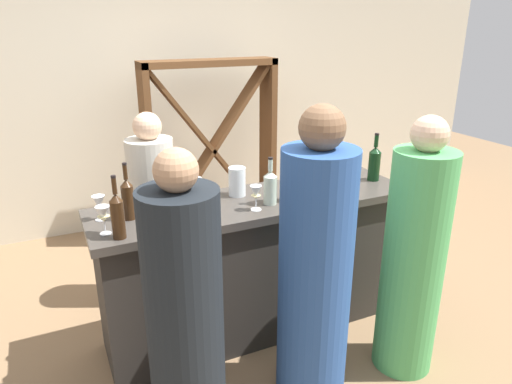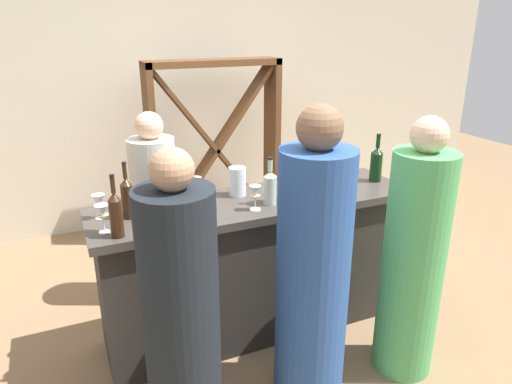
# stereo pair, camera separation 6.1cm
# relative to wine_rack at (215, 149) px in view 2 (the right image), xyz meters

# --- Properties ---
(ground_plane) EXTENTS (12.00, 12.00, 0.00)m
(ground_plane) POSITION_rel_wine_rack_xyz_m (-0.30, -1.65, -0.84)
(ground_plane) COLOR #846647
(back_wall) EXTENTS (8.00, 0.10, 2.80)m
(back_wall) POSITION_rel_wine_rack_xyz_m (-0.30, 0.55, 0.56)
(back_wall) COLOR beige
(back_wall) RESTS_ON ground
(bar_counter) EXTENTS (2.06, 0.58, 0.95)m
(bar_counter) POSITION_rel_wine_rack_xyz_m (-0.30, -1.65, -0.36)
(bar_counter) COLOR #2A2723
(bar_counter) RESTS_ON ground
(wine_rack) EXTENTS (1.27, 0.28, 1.68)m
(wine_rack) POSITION_rel_wine_rack_xyz_m (0.00, 0.00, 0.00)
(wine_rack) COLOR brown
(wine_rack) RESTS_ON ground
(wine_bottle_leftmost_amber_brown) EXTENTS (0.07, 0.07, 0.34)m
(wine_bottle_leftmost_amber_brown) POSITION_rel_wine_rack_xyz_m (-1.17, -1.85, 0.24)
(wine_bottle_leftmost_amber_brown) COLOR #331E0F
(wine_bottle_leftmost_amber_brown) RESTS_ON bar_counter
(wine_bottle_second_left_amber_brown) EXTENTS (0.07, 0.07, 0.33)m
(wine_bottle_second_left_amber_brown) POSITION_rel_wine_rack_xyz_m (-1.07, -1.62, 0.23)
(wine_bottle_second_left_amber_brown) COLOR #331E0F
(wine_bottle_second_left_amber_brown) RESTS_ON bar_counter
(wine_bottle_center_clear_pale) EXTENTS (0.08, 0.08, 0.29)m
(wine_bottle_center_clear_pale) POSITION_rel_wine_rack_xyz_m (-0.86, -1.81, 0.22)
(wine_bottle_center_clear_pale) COLOR #B7C6B2
(wine_bottle_center_clear_pale) RESTS_ON bar_counter
(wine_bottle_second_right_clear_pale) EXTENTS (0.08, 0.08, 0.30)m
(wine_bottle_second_right_clear_pale) POSITION_rel_wine_rack_xyz_m (-0.25, -1.75, 0.22)
(wine_bottle_second_right_clear_pale) COLOR #B7C6B2
(wine_bottle_second_right_clear_pale) RESTS_ON bar_counter
(wine_bottle_rightmost_dark_green) EXTENTS (0.07, 0.07, 0.31)m
(wine_bottle_rightmost_dark_green) POSITION_rel_wine_rack_xyz_m (-0.13, -1.75, 0.22)
(wine_bottle_rightmost_dark_green) COLOR black
(wine_bottle_rightmost_dark_green) RESTS_ON bar_counter
(wine_bottle_far_right_dark_green) EXTENTS (0.08, 0.08, 0.34)m
(wine_bottle_far_right_dark_green) POSITION_rel_wine_rack_xyz_m (0.62, -1.65, 0.24)
(wine_bottle_far_right_dark_green) COLOR black
(wine_bottle_far_right_dark_green) RESTS_ON bar_counter
(wine_glass_near_left) EXTENTS (0.07, 0.07, 0.15)m
(wine_glass_near_left) POSITION_rel_wine_rack_xyz_m (-0.37, -1.81, 0.21)
(wine_glass_near_left) COLOR white
(wine_glass_near_left) RESTS_ON bar_counter
(wine_glass_near_center) EXTENTS (0.08, 0.08, 0.16)m
(wine_glass_near_center) POSITION_rel_wine_rack_xyz_m (-1.23, -1.77, 0.21)
(wine_glass_near_center) COLOR white
(wine_glass_near_center) RESTS_ON bar_counter
(wine_glass_near_right) EXTENTS (0.07, 0.07, 0.14)m
(wine_glass_near_right) POSITION_rel_wine_rack_xyz_m (-1.23, -1.57, 0.21)
(wine_glass_near_right) COLOR white
(wine_glass_near_right) RESTS_ON bar_counter
(wine_glass_far_left) EXTENTS (0.06, 0.06, 0.16)m
(wine_glass_far_left) POSITION_rel_wine_rack_xyz_m (-0.64, -1.53, 0.22)
(wine_glass_far_left) COLOR white
(wine_glass_far_left) RESTS_ON bar_counter
(wine_glass_far_center) EXTENTS (0.07, 0.07, 0.15)m
(wine_glass_far_center) POSITION_rel_wine_rack_xyz_m (0.32, -1.50, 0.21)
(wine_glass_far_center) COLOR white
(wine_glass_far_center) RESTS_ON bar_counter
(water_pitcher) EXTENTS (0.11, 0.11, 0.19)m
(water_pitcher) POSITION_rel_wine_rack_xyz_m (-0.37, -1.53, 0.20)
(water_pitcher) COLOR silver
(water_pitcher) RESTS_ON bar_counter
(person_left_guest) EXTENTS (0.48, 0.48, 1.51)m
(person_left_guest) POSITION_rel_wine_rack_xyz_m (-0.96, -2.28, -0.15)
(person_left_guest) COLOR black
(person_left_guest) RESTS_ON ground
(person_center_guest) EXTENTS (0.41, 0.41, 1.55)m
(person_center_guest) POSITION_rel_wine_rack_xyz_m (0.37, -2.36, -0.12)
(person_center_guest) COLOR #4CA559
(person_center_guest) RESTS_ON ground
(person_right_guest) EXTENTS (0.41, 0.41, 1.64)m
(person_right_guest) POSITION_rel_wine_rack_xyz_m (-0.25, -2.30, -0.08)
(person_right_guest) COLOR #284C8C
(person_right_guest) RESTS_ON ground
(person_server_behind) EXTENTS (0.40, 0.40, 1.43)m
(person_server_behind) POSITION_rel_wine_rack_xyz_m (-0.80, -0.98, -0.18)
(person_server_behind) COLOR beige
(person_server_behind) RESTS_ON ground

